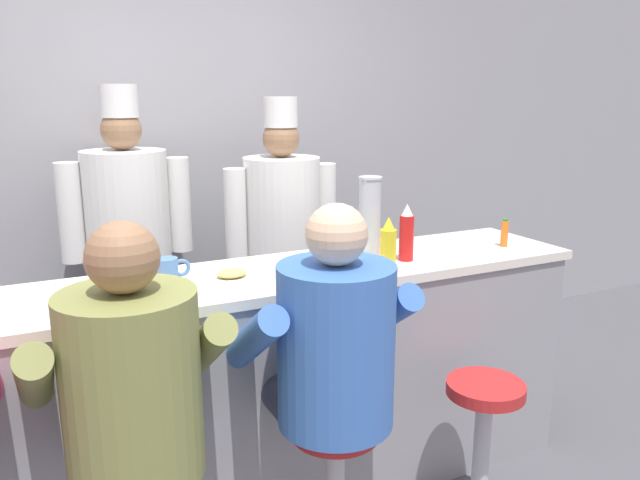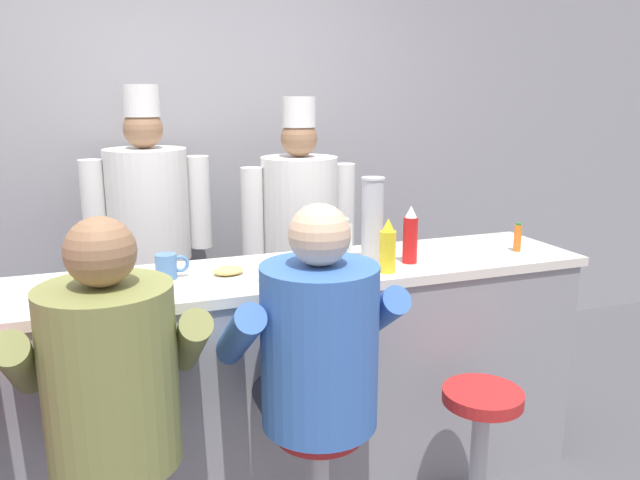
{
  "view_description": "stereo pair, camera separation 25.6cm",
  "coord_description": "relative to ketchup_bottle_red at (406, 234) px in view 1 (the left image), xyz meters",
  "views": [
    {
      "loc": [
        -0.75,
        -1.99,
        1.73
      ],
      "look_at": [
        0.35,
        0.25,
        1.14
      ],
      "focal_mm": 35.0,
      "sensor_mm": 36.0,
      "label": 1
    },
    {
      "loc": [
        -0.51,
        -2.09,
        1.73
      ],
      "look_at": [
        0.35,
        0.25,
        1.14
      ],
      "focal_mm": 35.0,
      "sensor_mm": 36.0,
      "label": 2
    }
  ],
  "objects": [
    {
      "name": "wall_back",
      "position": [
        -0.74,
        1.5,
        0.22
      ],
      "size": [
        10.0,
        0.06,
        2.7
      ],
      "color": "#99999E",
      "rests_on": "ground_plane"
    },
    {
      "name": "diner_counter",
      "position": [
        -0.74,
        0.08,
        -0.62
      ],
      "size": [
        3.07,
        0.56,
        1.02
      ],
      "color": "gray",
      "rests_on": "ground_plane"
    },
    {
      "name": "ketchup_bottle_red",
      "position": [
        0.0,
        0.0,
        0.0
      ],
      "size": [
        0.06,
        0.06,
        0.25
      ],
      "color": "red",
      "rests_on": "diner_counter"
    },
    {
      "name": "mustard_bottle_yellow",
      "position": [
        -0.15,
        -0.1,
        -0.01
      ],
      "size": [
        0.07,
        0.07,
        0.22
      ],
      "color": "yellow",
      "rests_on": "diner_counter"
    },
    {
      "name": "hot_sauce_bottle_orange",
      "position": [
        0.56,
        0.01,
        -0.05
      ],
      "size": [
        0.03,
        0.03,
        0.13
      ],
      "color": "orange",
      "rests_on": "diner_counter"
    },
    {
      "name": "water_pitcher_clear",
      "position": [
        -0.31,
        0.1,
        -0.02
      ],
      "size": [
        0.14,
        0.12,
        0.19
      ],
      "color": "silver",
      "rests_on": "diner_counter"
    },
    {
      "name": "breakfast_plate",
      "position": [
        -0.78,
        0.03,
        -0.1
      ],
      "size": [
        0.27,
        0.27,
        0.05
      ],
      "color": "white",
      "rests_on": "diner_counter"
    },
    {
      "name": "coffee_mug_blue",
      "position": [
        -1.0,
        0.12,
        -0.07
      ],
      "size": [
        0.13,
        0.08,
        0.1
      ],
      "color": "#4C7AB2",
      "rests_on": "diner_counter"
    },
    {
      "name": "cup_stack_steel",
      "position": [
        -0.15,
        0.06,
        0.07
      ],
      "size": [
        0.1,
        0.1,
        0.37
      ],
      "color": "#B7BABF",
      "rests_on": "diner_counter"
    },
    {
      "name": "diner_seated_olive",
      "position": [
        -1.25,
        -0.42,
        -0.27
      ],
      "size": [
        0.61,
        0.6,
        1.39
      ],
      "color": "#B2B5BA",
      "rests_on": "ground_plane"
    },
    {
      "name": "diner_seated_blue",
      "position": [
        -0.58,
        -0.42,
        -0.28
      ],
      "size": [
        0.61,
        0.6,
        1.38
      ],
      "color": "#B2B5BA",
      "rests_on": "ground_plane"
    },
    {
      "name": "empty_stool_round",
      "position": [
        0.09,
        -0.45,
        -0.72
      ],
      "size": [
        0.31,
        0.31,
        0.61
      ],
      "color": "#B2B5BA",
      "rests_on": "ground_plane"
    },
    {
      "name": "cook_in_whites_near",
      "position": [
        -0.97,
        1.22,
        -0.16
      ],
      "size": [
        0.69,
        0.44,
        1.77
      ],
      "color": "#232328",
      "rests_on": "ground_plane"
    },
    {
      "name": "cook_in_whites_far",
      "position": [
        -0.16,
        1.0,
        -0.2
      ],
      "size": [
        0.67,
        0.43,
        1.71
      ],
      "color": "#232328",
      "rests_on": "ground_plane"
    }
  ]
}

